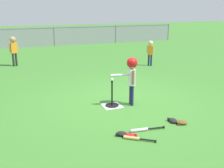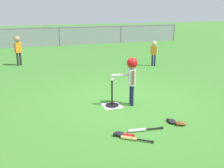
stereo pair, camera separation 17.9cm
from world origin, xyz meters
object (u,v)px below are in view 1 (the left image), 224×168
at_px(baseball_on_tee, 112,79).
at_px(glove_by_plate, 182,122).
at_px(batter_child, 132,71).
at_px(spare_bat_silver, 143,130).
at_px(glove_tossed_aside, 173,120).
at_px(glove_near_bats, 122,134).
at_px(glove_outfield_drop, 130,136).
at_px(fielder_deep_center, 13,47).
at_px(fielder_near_right, 150,50).
at_px(spare_bat_wood, 135,138).
at_px(batting_tee, 112,102).

relative_size(baseball_on_tee, glove_by_plate, 0.27).
distance_m(batter_child, spare_bat_silver, 1.65).
distance_m(batter_child, glove_tossed_aside, 1.53).
height_order(baseball_on_tee, glove_tossed_aside, baseball_on_tee).
relative_size(glove_near_bats, glove_outfield_drop, 1.01).
relative_size(baseball_on_tee, fielder_deep_center, 0.06).
xyz_separation_m(fielder_near_right, spare_bat_wood, (-3.29, -5.47, -0.62)).
bearing_deg(glove_outfield_drop, batting_tee, 80.80).
bearing_deg(glove_outfield_drop, glove_near_bats, 131.88).
xyz_separation_m(glove_near_bats, glove_outfield_drop, (0.11, -0.13, 0.00)).
xyz_separation_m(baseball_on_tee, spare_bat_silver, (0.07, -1.48, -0.63)).
height_order(batting_tee, glove_tossed_aside, batting_tee).
bearing_deg(baseball_on_tee, glove_by_plate, -57.11).
relative_size(baseball_on_tee, glove_tossed_aside, 0.29).
bearing_deg(spare_bat_silver, glove_by_plate, -0.26).
height_order(baseball_on_tee, fielder_deep_center, fielder_deep_center).
height_order(batter_child, fielder_near_right, batter_child).
xyz_separation_m(batting_tee, glove_by_plate, (0.96, -1.48, -0.06)).
bearing_deg(fielder_deep_center, baseball_on_tee, -69.84).
distance_m(fielder_near_right, glove_tossed_aside, 5.55).
xyz_separation_m(baseball_on_tee, fielder_deep_center, (-2.05, 5.58, 0.10)).
bearing_deg(glove_tossed_aside, spare_bat_silver, -169.16).
bearing_deg(spare_bat_silver, glove_tossed_aside, 10.84).
distance_m(glove_by_plate, glove_near_bats, 1.33).
xyz_separation_m(batter_child, fielder_near_right, (2.60, 3.81, -0.18)).
height_order(batting_tee, fielder_deep_center, fielder_deep_center).
xyz_separation_m(spare_bat_wood, glove_tossed_aside, (1.07, 0.42, 0.01)).
height_order(spare_bat_silver, glove_near_bats, glove_near_bats).
xyz_separation_m(baseball_on_tee, glove_by_plate, (0.96, -1.48, -0.63)).
bearing_deg(batting_tee, batter_child, -10.24).
distance_m(batting_tee, glove_near_bats, 1.55).
bearing_deg(fielder_near_right, glove_tossed_aside, -113.73).
bearing_deg(fielder_deep_center, glove_tossed_aside, -67.27).
xyz_separation_m(fielder_near_right, glove_outfield_drop, (-3.33, -5.35, -0.61)).
bearing_deg(baseball_on_tee, glove_outfield_drop, -99.20).
distance_m(baseball_on_tee, glove_outfield_drop, 1.77).
bearing_deg(glove_by_plate, glove_outfield_drop, -172.84).
relative_size(spare_bat_silver, spare_bat_wood, 1.38).
distance_m(fielder_near_right, glove_outfield_drop, 6.34).
bearing_deg(fielder_near_right, batter_child, -124.34).
bearing_deg(baseball_on_tee, fielder_near_right, 50.53).
relative_size(fielder_near_right, fielder_deep_center, 0.86).
relative_size(batter_child, spare_bat_silver, 1.67).
distance_m(glove_by_plate, glove_outfield_drop, 1.23).
height_order(glove_tossed_aside, glove_outfield_drop, same).
xyz_separation_m(batter_child, fielder_deep_center, (-2.51, 5.67, -0.07)).
xyz_separation_m(batting_tee, baseball_on_tee, (0.00, 0.00, 0.57)).
distance_m(baseball_on_tee, spare_bat_wood, 1.87).
bearing_deg(fielder_near_right, glove_near_bats, -123.35).
height_order(fielder_deep_center, glove_outfield_drop, fielder_deep_center).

